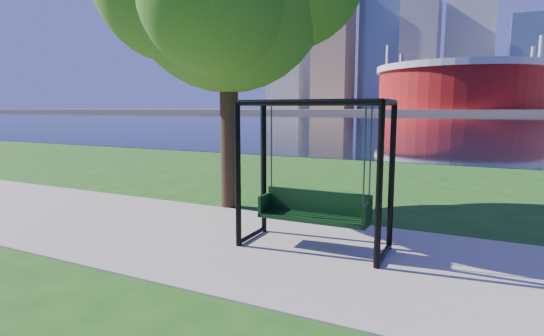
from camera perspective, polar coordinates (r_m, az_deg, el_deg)
The scene contains 7 objects.
ground at distance 7.58m, azimuth 1.90°, elevation -9.62°, with size 900.00×900.00×0.00m, color #1E5114.
path at distance 7.14m, azimuth 0.19°, elevation -10.60°, with size 120.00×4.00×0.03m, color #9E937F.
river at distance 108.63m, azimuth 25.15°, elevation 6.00°, with size 900.00×180.00×0.02m, color black.
far_bank at distance 312.58m, azimuth 26.25°, elevation 6.90°, with size 900.00×228.00×2.00m, color #937F60.
stadium at distance 242.21m, azimuth 23.88°, elevation 10.11°, with size 83.00×83.00×32.00m.
skyline at distance 327.77m, azimuth 25.89°, elevation 13.06°, with size 392.00×66.00×96.50m.
swing at distance 6.88m, azimuth 5.74°, elevation -1.38°, with size 2.39×1.06×2.43m.
Camera 1 is at (3.01, -6.57, 2.29)m, focal length 28.00 mm.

